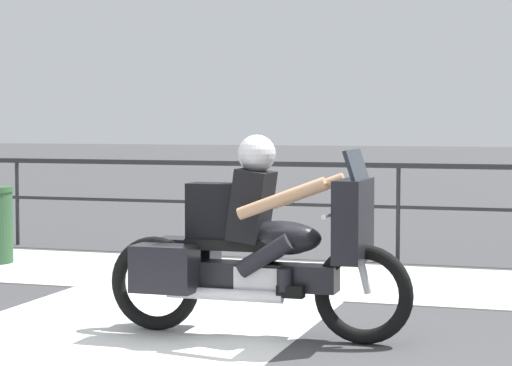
{
  "coord_description": "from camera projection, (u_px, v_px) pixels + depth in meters",
  "views": [
    {
      "loc": [
        1.92,
        -6.62,
        1.64
      ],
      "look_at": [
        -0.6,
        1.37,
        1.13
      ],
      "focal_mm": 70.0,
      "sensor_mm": 36.0,
      "label": 1
    }
  ],
  "objects": [
    {
      "name": "ground_plane",
      "position": [
        279.0,
        357.0,
        6.97
      ],
      "size": [
        120.0,
        120.0,
        0.0
      ],
      "primitive_type": "plane",
      "color": "#38383A"
    },
    {
      "name": "motorcycle",
      "position": [
        255.0,
        247.0,
        7.57
      ],
      "size": [
        2.41,
        0.76,
        1.55
      ],
      "rotation": [
        0.0,
        0.0,
        0.06
      ],
      "color": "black",
      "rests_on": "ground"
    },
    {
      "name": "crosswalk_band",
      "position": [
        86.0,
        349.0,
        7.2
      ],
      "size": [
        2.73,
        6.0,
        0.01
      ],
      "primitive_type": "cube",
      "color": "silver",
      "rests_on": "ground"
    },
    {
      "name": "sidewalk_band",
      "position": [
        371.0,
        282.0,
        10.21
      ],
      "size": [
        44.0,
        2.4,
        0.01
      ],
      "primitive_type": "cube",
      "color": "#B7B2A8",
      "rests_on": "ground"
    },
    {
      "name": "fence_railing",
      "position": [
        398.0,
        184.0,
        11.74
      ],
      "size": [
        36.0,
        0.05,
        1.16
      ],
      "color": "#232326",
      "rests_on": "ground"
    }
  ]
}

